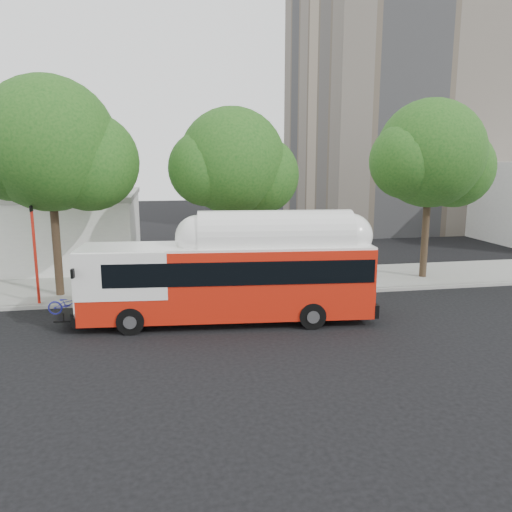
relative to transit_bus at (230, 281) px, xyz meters
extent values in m
plane|color=black|center=(1.85, -0.69, -1.62)|extent=(120.00, 120.00, 0.00)
cube|color=gray|center=(1.85, 5.81, -1.54)|extent=(60.00, 5.00, 0.15)
cube|color=gray|center=(1.85, 3.21, -1.54)|extent=(60.00, 0.30, 0.15)
cube|color=maroon|center=(-1.15, 3.21, -1.54)|extent=(10.00, 0.32, 0.16)
cylinder|color=#2D2116|center=(-7.15, 4.81, 1.42)|extent=(0.36, 0.36, 6.08)
sphere|color=#1A4B15|center=(-7.15, 4.81, 5.22)|extent=(5.80, 5.80, 5.80)
sphere|color=#1A4B15|center=(-5.55, 5.01, 4.46)|extent=(4.35, 4.35, 4.35)
cylinder|color=#2D2116|center=(0.85, 5.31, 1.10)|extent=(0.36, 0.36, 5.44)
sphere|color=#1A4B15|center=(0.85, 5.31, 4.50)|extent=(5.00, 5.00, 5.00)
sphere|color=#1A4B15|center=(2.23, 5.51, 3.82)|extent=(3.75, 3.75, 3.75)
cylinder|color=#2D2116|center=(10.85, 5.11, 1.26)|extent=(0.36, 0.36, 5.76)
sphere|color=#1A4B15|center=(10.85, 5.11, 4.86)|extent=(5.40, 5.40, 5.40)
sphere|color=#1A4B15|center=(12.34, 5.31, 4.14)|extent=(4.05, 4.05, 4.05)
cube|color=tan|center=(19.85, 27.31, 15.88)|extent=(18.00, 18.00, 35.00)
cube|color=red|center=(-0.08, 0.01, 0.01)|extent=(11.04, 3.32, 2.63)
cube|color=black|center=(0.37, -0.03, 0.55)|extent=(9.96, 3.28, 0.86)
cube|color=white|center=(-0.08, 0.01, 1.36)|extent=(11.03, 3.25, 0.09)
cube|color=white|center=(1.72, -0.16, 1.60)|extent=(5.94, 2.33, 0.50)
cube|color=black|center=(-5.99, 0.54, -1.17)|extent=(0.87, 1.69, 0.05)
imported|color=#2223A0|center=(-5.99, 0.54, -0.73)|extent=(0.68, 1.60, 0.82)
cylinder|color=red|center=(-7.76, 3.50, 0.43)|extent=(0.12, 0.12, 4.09)
cube|color=black|center=(-7.76, 3.50, 2.57)|extent=(0.05, 0.41, 0.26)
camera|label=1|loc=(-2.38, -18.36, 4.57)|focal=35.00mm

